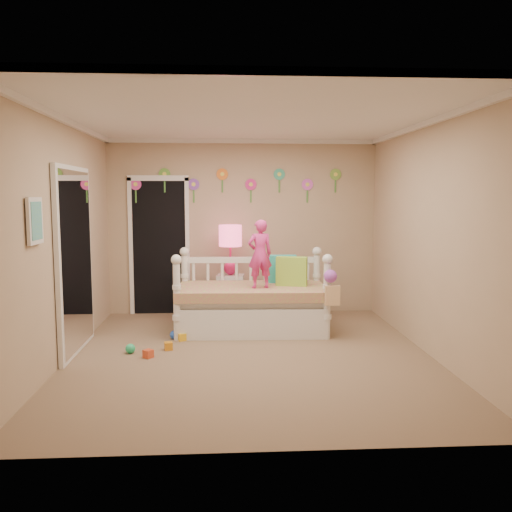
{
  "coord_description": "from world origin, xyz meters",
  "views": [
    {
      "loc": [
        -0.29,
        -5.78,
        1.77
      ],
      "look_at": [
        0.1,
        0.6,
        1.05
      ],
      "focal_mm": 37.48,
      "sensor_mm": 36.0,
      "label": 1
    }
  ],
  "objects": [
    {
      "name": "nightstand",
      "position": [
        -0.19,
        1.86,
        0.32
      ],
      "size": [
        0.41,
        0.33,
        0.64
      ],
      "primitive_type": "cube",
      "rotation": [
        0.0,
        0.0,
        -0.12
      ],
      "color": "white",
      "rests_on": "floor"
    },
    {
      "name": "left_wall",
      "position": [
        -2.0,
        0.0,
        1.3
      ],
      "size": [
        0.01,
        4.5,
        2.6
      ],
      "primitive_type": "cube",
      "color": "tan",
      "rests_on": "floor"
    },
    {
      "name": "crown_molding",
      "position": [
        0.0,
        0.0,
        2.57
      ],
      "size": [
        4.0,
        4.5,
        0.06
      ],
      "primitive_type": null,
      "color": "white",
      "rests_on": "ceiling"
    },
    {
      "name": "daybed",
      "position": [
        0.07,
        1.14,
        0.53
      ],
      "size": [
        1.99,
        1.12,
        1.06
      ],
      "primitive_type": null,
      "rotation": [
        0.0,
        0.0,
        -0.03
      ],
      "color": "white",
      "rests_on": "floor"
    },
    {
      "name": "mirror_closet",
      "position": [
        -1.96,
        0.3,
        1.05
      ],
      "size": [
        0.07,
        1.3,
        2.1
      ],
      "primitive_type": "cube",
      "color": "white",
      "rests_on": "left_wall"
    },
    {
      "name": "right_wall",
      "position": [
        2.0,
        0.0,
        1.3
      ],
      "size": [
        0.01,
        4.5,
        2.6
      ],
      "primitive_type": "cube",
      "color": "tan",
      "rests_on": "floor"
    },
    {
      "name": "pillow_lime",
      "position": [
        0.6,
        1.15,
        0.78
      ],
      "size": [
        0.43,
        0.25,
        0.38
      ],
      "primitive_type": "cube",
      "rotation": [
        0.0,
        0.0,
        -0.26
      ],
      "color": "#98D03F",
      "rests_on": "daybed"
    },
    {
      "name": "pillow_turquoise",
      "position": [
        0.51,
        1.41,
        0.78
      ],
      "size": [
        0.38,
        0.14,
        0.38
      ],
      "primitive_type": "cube",
      "rotation": [
        0.0,
        0.0,
        -0.02
      ],
      "color": "#29C6CF",
      "rests_on": "daybed"
    },
    {
      "name": "toy_scatter",
      "position": [
        -1.09,
        0.42,
        0.06
      ],
      "size": [
        1.27,
        1.51,
        0.11
      ],
      "primitive_type": null,
      "rotation": [
        0.0,
        0.0,
        0.43
      ],
      "color": "#996666",
      "rests_on": "floor"
    },
    {
      "name": "flower_decals",
      "position": [
        -0.09,
        2.24,
        1.94
      ],
      "size": [
        3.4,
        0.02,
        0.5
      ],
      "primitive_type": null,
      "color": "#B2668C",
      "rests_on": "back_wall"
    },
    {
      "name": "back_wall",
      "position": [
        0.0,
        2.25,
        1.3
      ],
      "size": [
        4.0,
        0.01,
        2.6
      ],
      "primitive_type": "cube",
      "color": "tan",
      "rests_on": "floor"
    },
    {
      "name": "ceiling",
      "position": [
        0.0,
        0.0,
        2.6
      ],
      "size": [
        4.0,
        4.5,
        0.01
      ],
      "primitive_type": "cube",
      "color": "white",
      "rests_on": "floor"
    },
    {
      "name": "hanging_bag",
      "position": [
        1.01,
        0.57,
        0.65
      ],
      "size": [
        0.2,
        0.16,
        0.36
      ],
      "primitive_type": null,
      "color": "beige",
      "rests_on": "daybed"
    },
    {
      "name": "closet_doorway",
      "position": [
        -1.25,
        2.23,
        1.03
      ],
      "size": [
        0.9,
        0.04,
        2.07
      ],
      "primitive_type": "cube",
      "color": "black",
      "rests_on": "back_wall"
    },
    {
      "name": "floor",
      "position": [
        0.0,
        0.0,
        0.0
      ],
      "size": [
        4.0,
        4.5,
        0.01
      ],
      "primitive_type": "cube",
      "color": "#7F684C",
      "rests_on": "ground"
    },
    {
      "name": "child",
      "position": [
        0.17,
        0.99,
        1.03
      ],
      "size": [
        0.36,
        0.27,
        0.88
      ],
      "primitive_type": "imported",
      "rotation": [
        0.0,
        0.0,
        3.35
      ],
      "color": "#EA3590",
      "rests_on": "daybed"
    },
    {
      "name": "table_lamp",
      "position": [
        -0.19,
        1.86,
        1.11
      ],
      "size": [
        0.33,
        0.33,
        0.72
      ],
      "color": "#D71C62",
      "rests_on": "nightstand"
    },
    {
      "name": "wall_picture",
      "position": [
        -1.97,
        -0.9,
        1.55
      ],
      "size": [
        0.05,
        0.34,
        0.42
      ],
      "primitive_type": "cube",
      "color": "white",
      "rests_on": "left_wall"
    }
  ]
}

